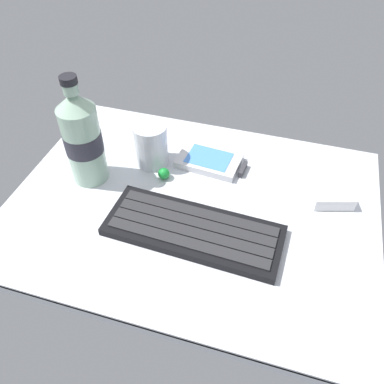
% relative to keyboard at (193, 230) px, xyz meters
% --- Properties ---
extents(ground_plane, '(0.64, 0.48, 0.03)m').
position_rel_keyboard_xyz_m(ground_plane, '(-0.02, 0.06, -0.02)').
color(ground_plane, silver).
extents(keyboard, '(0.29, 0.12, 0.02)m').
position_rel_keyboard_xyz_m(keyboard, '(0.00, 0.00, 0.00)').
color(keyboard, black).
rests_on(keyboard, ground_plane).
extents(handheld_device, '(0.13, 0.09, 0.02)m').
position_rel_keyboard_xyz_m(handheld_device, '(-0.01, 0.18, -0.00)').
color(handheld_device, silver).
rests_on(handheld_device, ground_plane).
extents(juice_cup, '(0.06, 0.06, 0.09)m').
position_rel_keyboard_xyz_m(juice_cup, '(-0.13, 0.15, 0.03)').
color(juice_cup, silver).
rests_on(juice_cup, ground_plane).
extents(water_bottle, '(0.07, 0.07, 0.21)m').
position_rel_keyboard_xyz_m(water_bottle, '(-0.22, 0.08, 0.08)').
color(water_bottle, '#9EC1A8').
rests_on(water_bottle, ground_plane).
extents(charger_block, '(0.08, 0.07, 0.02)m').
position_rel_keyboard_xyz_m(charger_block, '(0.21, 0.14, 0.00)').
color(charger_block, white).
rests_on(charger_block, ground_plane).
extents(trackball_mouse, '(0.02, 0.02, 0.02)m').
position_rel_keyboard_xyz_m(trackball_mouse, '(-0.09, 0.11, 0.00)').
color(trackball_mouse, '#198C33').
rests_on(trackball_mouse, ground_plane).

